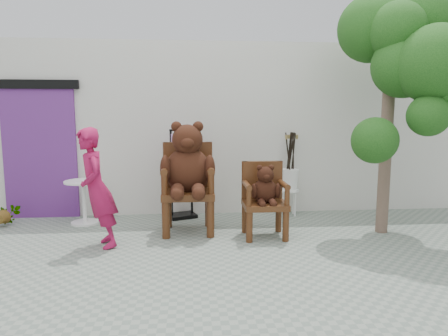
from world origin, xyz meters
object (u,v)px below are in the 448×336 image
object	(u,v)px
person	(97,189)
stool_bucket	(290,179)
display_stand	(182,184)
tree	(410,55)
chair_big	(188,170)
chair_small	(264,193)
cafe_table	(84,197)

from	to	relation	value
person	stool_bucket	distance (m)	3.29
display_stand	tree	xyz separation A→B (m)	(3.22, -1.24, 2.00)
chair_big	tree	size ratio (longest dim) A/B	0.47
tree	stool_bucket	bearing A→B (deg)	137.05
display_stand	stool_bucket	bearing A→B (deg)	-19.86
tree	chair_small	bearing A→B (deg)	177.09
stool_bucket	tree	bearing A→B (deg)	-42.95
cafe_table	stool_bucket	bearing A→B (deg)	4.09
chair_big	person	bearing A→B (deg)	-152.84
chair_small	cafe_table	xyz separation A→B (m)	(-2.78, 0.90, -0.20)
tree	cafe_table	bearing A→B (deg)	168.16
chair_big	stool_bucket	xyz separation A→B (m)	(1.76, 0.84, -0.30)
person	tree	bearing A→B (deg)	70.99
cafe_table	display_stand	world-z (taller)	display_stand
chair_small	display_stand	bearing A→B (deg)	136.67
chair_big	person	world-z (taller)	chair_big
cafe_table	tree	bearing A→B (deg)	-11.84
display_stand	cafe_table	bearing A→B (deg)	168.73
chair_big	tree	world-z (taller)	tree
person	stool_bucket	bearing A→B (deg)	94.48
chair_small	tree	bearing A→B (deg)	-2.91
person	display_stand	world-z (taller)	person
chair_big	stool_bucket	bearing A→B (deg)	25.54
chair_big	cafe_table	distance (m)	1.85
cafe_table	stool_bucket	distance (m)	3.46
chair_small	person	size ratio (longest dim) A/B	0.68
tree	display_stand	bearing A→B (deg)	158.85
chair_big	person	size ratio (longest dim) A/B	1.04
chair_small	person	bearing A→B (deg)	-172.41
cafe_table	stool_bucket	size ratio (longest dim) A/B	0.48
chair_big	chair_small	size ratio (longest dim) A/B	1.54
cafe_table	stool_bucket	world-z (taller)	stool_bucket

